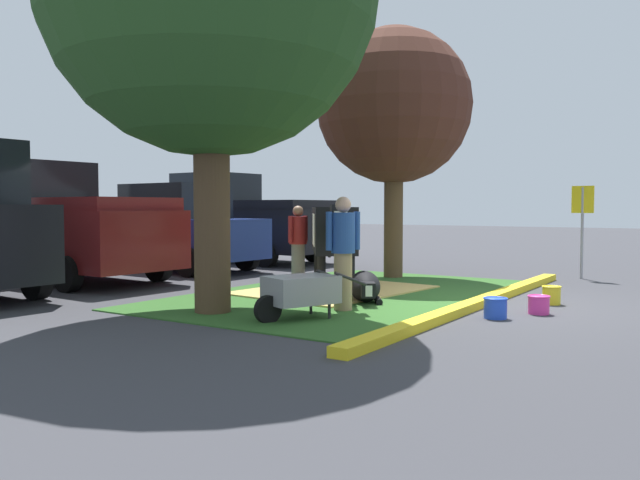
# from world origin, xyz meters

# --- Properties ---
(ground_plane) EXTENTS (80.00, 80.00, 0.00)m
(ground_plane) POSITION_xyz_m (0.00, 0.00, 0.00)
(ground_plane) COLOR #38383D
(grass_island) EXTENTS (7.06, 4.35, 0.02)m
(grass_island) POSITION_xyz_m (-0.19, 2.22, 0.01)
(grass_island) COLOR #2D5B23
(grass_island) RESTS_ON ground
(curb_yellow) EXTENTS (8.26, 0.24, 0.12)m
(curb_yellow) POSITION_xyz_m (-0.19, -0.11, 0.06)
(curb_yellow) COLOR yellow
(curb_yellow) RESTS_ON ground
(hay_bedding) EXTENTS (3.44, 2.73, 0.04)m
(hay_bedding) POSITION_xyz_m (-0.04, 2.60, 0.03)
(hay_bedding) COLOR tan
(hay_bedding) RESTS_ON ground
(shade_tree_right) EXTENTS (3.21, 3.21, 5.19)m
(shade_tree_right) POSITION_xyz_m (2.54, 2.75, 3.55)
(shade_tree_right) COLOR brown
(shade_tree_right) RESTS_ON ground
(cow_holstein) EXTENTS (2.75, 2.15, 1.52)m
(cow_holstein) POSITION_xyz_m (0.15, 2.73, 1.07)
(cow_holstein) COLOR black
(cow_holstein) RESTS_ON ground
(calf_lying) EXTENTS (1.26, 1.01, 0.48)m
(calf_lying) POSITION_xyz_m (-0.80, 1.56, 0.24)
(calf_lying) COLOR black
(calf_lying) RESTS_ON ground
(person_handler) EXTENTS (0.53, 0.34, 1.51)m
(person_handler) POSITION_xyz_m (0.57, 3.81, 0.80)
(person_handler) COLOR slate
(person_handler) RESTS_ON ground
(person_visitor_near) EXTENTS (0.46, 0.34, 1.63)m
(person_visitor_near) POSITION_xyz_m (-1.78, 1.37, 0.88)
(person_visitor_near) COLOR #9E7F5B
(person_visitor_near) RESTS_ON ground
(wheelbarrow) EXTENTS (1.58, 1.02, 0.63)m
(wheelbarrow) POSITION_xyz_m (-2.70, 1.47, 0.39)
(wheelbarrow) COLOR gray
(wheelbarrow) RESTS_ON ground
(parking_sign) EXTENTS (0.07, 0.44, 1.92)m
(parking_sign) POSITION_xyz_m (4.53, -0.59, 1.36)
(parking_sign) COLOR #99999E
(parking_sign) RESTS_ON ground
(bucket_blue) EXTENTS (0.33, 0.33, 0.28)m
(bucket_blue) POSITION_xyz_m (-1.18, -0.64, 0.15)
(bucket_blue) COLOR blue
(bucket_blue) RESTS_ON ground
(bucket_pink) EXTENTS (0.31, 0.31, 0.26)m
(bucket_pink) POSITION_xyz_m (-0.49, -1.03, 0.14)
(bucket_pink) COLOR #EA3893
(bucket_pink) RESTS_ON ground
(bucket_yellow) EXTENTS (0.29, 0.29, 0.28)m
(bucket_yellow) POSITION_xyz_m (0.52, -0.96, 0.15)
(bucket_yellow) COLOR yellow
(bucket_yellow) RESTS_ON ground
(pickup_truck_maroon) EXTENTS (2.42, 5.49, 2.42)m
(pickup_truck_maroon) POSITION_xyz_m (-1.56, 8.24, 1.11)
(pickup_truck_maroon) COLOR maroon
(pickup_truck_maroon) RESTS_ON ground
(sedan_blue) EXTENTS (2.19, 4.48, 2.02)m
(sedan_blue) POSITION_xyz_m (1.22, 7.78, 0.98)
(sedan_blue) COLOR navy
(sedan_blue) RESTS_ON ground
(pickup_truck_black) EXTENTS (2.42, 5.49, 2.42)m
(pickup_truck_black) POSITION_xyz_m (4.00, 8.22, 1.11)
(pickup_truck_black) COLOR black
(pickup_truck_black) RESTS_ON ground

